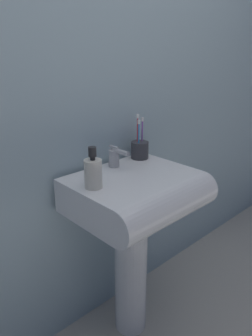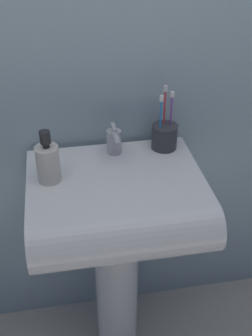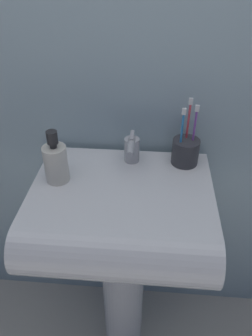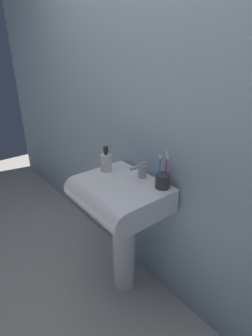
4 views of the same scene
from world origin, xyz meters
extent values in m
plane|color=#ADA89E|center=(0.00, 0.00, 0.00)|extent=(6.00, 6.00, 0.00)
cube|color=#9EB7C1|center=(0.00, 0.24, 1.20)|extent=(5.00, 0.05, 2.40)
cylinder|color=white|center=(0.00, 0.00, 0.35)|extent=(0.16, 0.16, 0.70)
cube|color=white|center=(0.00, 0.00, 0.77)|extent=(0.54, 0.39, 0.15)
cylinder|color=white|center=(0.00, -0.19, 0.77)|extent=(0.54, 0.15, 0.15)
cylinder|color=#B7B7BC|center=(0.02, 0.13, 0.89)|extent=(0.05, 0.05, 0.08)
cylinder|color=#B7B7BC|center=(0.02, 0.09, 0.93)|extent=(0.02, 0.09, 0.02)
cube|color=#B7B7BC|center=(0.02, 0.13, 0.94)|extent=(0.01, 0.06, 0.01)
cylinder|color=#38383D|center=(0.19, 0.14, 0.89)|extent=(0.09, 0.09, 0.08)
cylinder|color=#338CD8|center=(0.17, 0.13, 0.94)|extent=(0.01, 0.01, 0.17)
cube|color=white|center=(0.17, 0.13, 1.04)|extent=(0.01, 0.01, 0.02)
cylinder|color=purple|center=(0.21, 0.14, 0.95)|extent=(0.01, 0.01, 0.17)
cube|color=white|center=(0.21, 0.14, 1.04)|extent=(0.01, 0.01, 0.02)
cylinder|color=#D83F4C|center=(0.19, 0.15, 0.96)|extent=(0.01, 0.01, 0.19)
cube|color=white|center=(0.19, 0.15, 1.06)|extent=(0.01, 0.01, 0.02)
cylinder|color=silver|center=(-0.20, 0.01, 0.91)|extent=(0.07, 0.07, 0.12)
cylinder|color=#262628|center=(-0.20, 0.01, 0.97)|extent=(0.02, 0.02, 0.01)
cylinder|color=#262628|center=(-0.20, 0.01, 1.00)|extent=(0.03, 0.03, 0.04)
camera|label=1|loc=(-0.93, -0.94, 1.38)|focal=35.00mm
camera|label=2|loc=(-0.15, -1.06, 1.60)|focal=45.00mm
camera|label=3|loc=(0.08, -0.76, 1.47)|focal=35.00mm
camera|label=4|loc=(1.11, -0.87, 1.59)|focal=28.00mm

